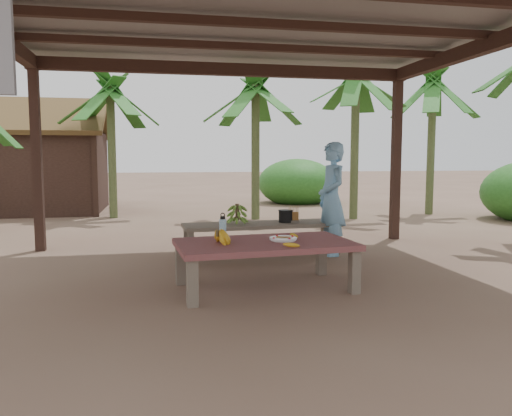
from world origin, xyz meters
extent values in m
plane|color=brown|center=(0.00, 0.00, 0.00)|extent=(80.00, 80.00, 0.00)
cube|color=black|center=(-2.80, 2.30, 1.35)|extent=(0.13, 0.13, 2.70)
cube|color=black|center=(2.80, 2.30, 1.35)|extent=(0.13, 0.13, 2.70)
cube|color=black|center=(0.00, 2.30, 2.70)|extent=(5.80, 0.14, 0.18)
cube|color=black|center=(2.80, 0.00, 2.70)|extent=(0.14, 4.80, 0.18)
cube|color=slate|center=(0.00, 0.00, 2.92)|extent=(6.60, 5.60, 0.06)
cube|color=brown|center=(-0.80, -0.90, 0.22)|extent=(0.11, 0.11, 0.44)
cube|color=brown|center=(0.84, -0.77, 0.22)|extent=(0.11, 0.11, 0.44)
cube|color=brown|center=(-0.87, -0.07, 0.22)|extent=(0.11, 0.11, 0.44)
cube|color=brown|center=(0.77, 0.07, 0.22)|extent=(0.11, 0.11, 0.44)
cube|color=maroon|center=(-0.01, -0.42, 0.47)|extent=(1.88, 1.15, 0.06)
cube|color=brown|center=(-0.68, 1.09, 0.20)|extent=(0.08, 0.08, 0.40)
cube|color=brown|center=(1.37, 1.20, 0.20)|extent=(0.08, 0.08, 0.40)
cube|color=brown|center=(-0.71, 1.55, 0.20)|extent=(0.08, 0.08, 0.40)
cube|color=brown|center=(1.35, 1.66, 0.20)|extent=(0.08, 0.08, 0.40)
cube|color=brown|center=(0.33, 1.38, 0.42)|extent=(2.23, 0.72, 0.05)
cylinder|color=white|center=(0.19, -0.39, 0.51)|extent=(0.26, 0.26, 0.01)
cylinder|color=white|center=(0.19, -0.39, 0.52)|extent=(0.29, 0.29, 0.02)
cube|color=brown|center=(0.19, -0.39, 0.53)|extent=(0.17, 0.15, 0.02)
ellipsoid|color=gold|center=(0.17, -0.79, 0.52)|extent=(0.18, 0.06, 0.04)
ellipsoid|color=gold|center=(0.35, -0.23, 0.52)|extent=(0.10, 0.14, 0.04)
cylinder|color=#419ACC|center=(-0.42, -0.18, 0.61)|extent=(0.08, 0.08, 0.21)
cylinder|color=black|center=(-0.42, -0.18, 0.73)|extent=(0.05, 0.05, 0.03)
torus|color=black|center=(-0.42, -0.18, 0.76)|extent=(0.05, 0.01, 0.05)
cylinder|color=black|center=(0.68, 1.40, 0.53)|extent=(0.20, 0.20, 0.17)
imported|color=#689CC5|center=(1.28, 1.18, 0.79)|extent=(0.40, 0.59, 1.58)
cube|color=black|center=(-4.50, 8.00, 1.00)|extent=(4.00, 3.00, 2.00)
cube|color=brown|center=(-4.50, 7.15, 2.35)|extent=(4.40, 1.73, 1.00)
cube|color=brown|center=(-4.50, 8.85, 2.35)|extent=(4.40, 1.73, 1.00)
cylinder|color=#596638|center=(3.17, 5.00, 1.58)|extent=(0.18, 0.18, 3.15)
cylinder|color=#596638|center=(1.02, 5.34, 1.46)|extent=(0.18, 0.18, 2.92)
cylinder|color=#596638|center=(-2.09, 6.21, 1.46)|extent=(0.18, 0.18, 2.91)
cylinder|color=#596638|center=(5.31, 5.50, 1.57)|extent=(0.18, 0.18, 3.14)
camera|label=1|loc=(-1.09, -5.41, 1.37)|focal=35.00mm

